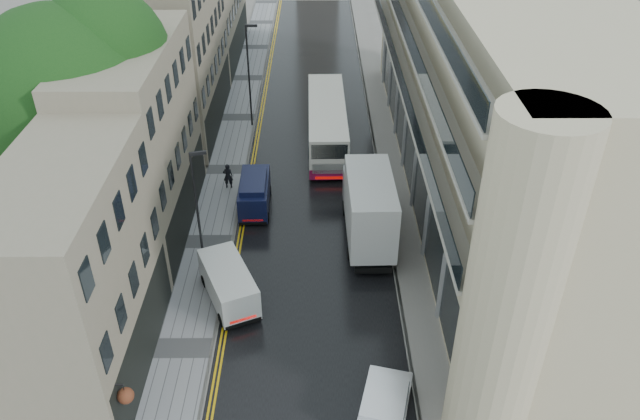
{
  "coord_description": "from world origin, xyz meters",
  "views": [
    {
      "loc": [
        0.35,
        -9.66,
        21.57
      ],
      "look_at": [
        0.5,
        18.0,
        3.08
      ],
      "focal_mm": 35.0,
      "sensor_mm": 36.0,
      "label": 1
    }
  ],
  "objects_px": {
    "lamp_post_far": "(249,77)",
    "tree_near": "(73,128)",
    "cream_bus": "(311,145)",
    "white_van": "(221,309)",
    "pedestrian": "(228,176)",
    "navy_van": "(239,205)",
    "lamp_post_near": "(198,217)",
    "tree_far": "(139,55)",
    "white_lorry": "(350,226)"
  },
  "relations": [
    {
      "from": "tree_near",
      "to": "white_van",
      "type": "xyz_separation_m",
      "value": [
        8.2,
        -7.46,
        -5.91
      ]
    },
    {
      "from": "white_van",
      "to": "pedestrian",
      "type": "xyz_separation_m",
      "value": [
        -1.13,
        12.6,
        -0.05
      ]
    },
    {
      "from": "navy_van",
      "to": "pedestrian",
      "type": "height_order",
      "value": "navy_van"
    },
    {
      "from": "navy_van",
      "to": "pedestrian",
      "type": "bearing_deg",
      "value": 105.82
    },
    {
      "from": "white_lorry",
      "to": "tree_far",
      "type": "bearing_deg",
      "value": 132.04
    },
    {
      "from": "tree_near",
      "to": "lamp_post_far",
      "type": "distance_m",
      "value": 16.63
    },
    {
      "from": "tree_near",
      "to": "tree_far",
      "type": "height_order",
      "value": "tree_near"
    },
    {
      "from": "tree_near",
      "to": "lamp_post_near",
      "type": "distance_m",
      "value": 8.35
    },
    {
      "from": "navy_van",
      "to": "lamp_post_near",
      "type": "height_order",
      "value": "lamp_post_near"
    },
    {
      "from": "white_van",
      "to": "lamp_post_near",
      "type": "bearing_deg",
      "value": 86.13
    },
    {
      "from": "cream_bus",
      "to": "white_van",
      "type": "bearing_deg",
      "value": -105.7
    },
    {
      "from": "tree_far",
      "to": "lamp_post_near",
      "type": "bearing_deg",
      "value": -68.59
    },
    {
      "from": "pedestrian",
      "to": "white_lorry",
      "type": "bearing_deg",
      "value": 134.79
    },
    {
      "from": "pedestrian",
      "to": "lamp_post_near",
      "type": "bearing_deg",
      "value": 87.46
    },
    {
      "from": "tree_far",
      "to": "lamp_post_near",
      "type": "relative_size",
      "value": 1.71
    },
    {
      "from": "white_lorry",
      "to": "navy_van",
      "type": "distance_m",
      "value": 7.48
    },
    {
      "from": "tree_far",
      "to": "cream_bus",
      "type": "height_order",
      "value": "tree_far"
    },
    {
      "from": "tree_far",
      "to": "lamp_post_near",
      "type": "xyz_separation_m",
      "value": [
        6.52,
        -16.63,
        -2.46
      ]
    },
    {
      "from": "cream_bus",
      "to": "lamp_post_far",
      "type": "height_order",
      "value": "lamp_post_far"
    },
    {
      "from": "cream_bus",
      "to": "tree_far",
      "type": "bearing_deg",
      "value": 157.85
    },
    {
      "from": "white_van",
      "to": "navy_van",
      "type": "bearing_deg",
      "value": 66.33
    },
    {
      "from": "cream_bus",
      "to": "white_lorry",
      "type": "relative_size",
      "value": 1.4
    },
    {
      "from": "white_van",
      "to": "lamp_post_near",
      "type": "height_order",
      "value": "lamp_post_near"
    },
    {
      "from": "cream_bus",
      "to": "navy_van",
      "type": "height_order",
      "value": "cream_bus"
    },
    {
      "from": "navy_van",
      "to": "lamp_post_far",
      "type": "xyz_separation_m",
      "value": [
        -0.4,
        12.98,
        2.89
      ]
    },
    {
      "from": "tree_near",
      "to": "tree_far",
      "type": "xyz_separation_m",
      "value": [
        0.3,
        13.0,
        -0.72
      ]
    },
    {
      "from": "tree_near",
      "to": "navy_van",
      "type": "height_order",
      "value": "tree_near"
    },
    {
      "from": "pedestrian",
      "to": "lamp_post_far",
      "type": "distance_m",
      "value": 9.77
    },
    {
      "from": "tree_far",
      "to": "cream_bus",
      "type": "distance_m",
      "value": 13.81
    },
    {
      "from": "lamp_post_far",
      "to": "tree_near",
      "type": "bearing_deg",
      "value": -118.5
    },
    {
      "from": "cream_bus",
      "to": "white_van",
      "type": "distance_m",
      "value": 16.27
    },
    {
      "from": "tree_near",
      "to": "navy_van",
      "type": "xyz_separation_m",
      "value": [
        8.2,
        1.42,
        -5.81
      ]
    },
    {
      "from": "navy_van",
      "to": "tree_far",
      "type": "bearing_deg",
      "value": 123.26
    },
    {
      "from": "cream_bus",
      "to": "lamp_post_far",
      "type": "bearing_deg",
      "value": 126.15
    },
    {
      "from": "cream_bus",
      "to": "lamp_post_far",
      "type": "xyz_separation_m",
      "value": [
        -4.61,
        6.15,
        2.44
      ]
    },
    {
      "from": "pedestrian",
      "to": "lamp_post_far",
      "type": "relative_size",
      "value": 0.22
    },
    {
      "from": "tree_far",
      "to": "white_van",
      "type": "xyz_separation_m",
      "value": [
        7.9,
        -20.46,
        -5.2
      ]
    },
    {
      "from": "cream_bus",
      "to": "pedestrian",
      "type": "relative_size",
      "value": 6.72
    },
    {
      "from": "pedestrian",
      "to": "lamp_post_far",
      "type": "xyz_separation_m",
      "value": [
        0.73,
        9.25,
        3.05
      ]
    },
    {
      "from": "tree_near",
      "to": "pedestrian",
      "type": "bearing_deg",
      "value": 36.03
    },
    {
      "from": "tree_near",
      "to": "pedestrian",
      "type": "xyz_separation_m",
      "value": [
        7.07,
        5.14,
        -5.97
      ]
    },
    {
      "from": "cream_bus",
      "to": "white_lorry",
      "type": "height_order",
      "value": "white_lorry"
    },
    {
      "from": "lamp_post_far",
      "to": "pedestrian",
      "type": "bearing_deg",
      "value": -94.54
    },
    {
      "from": "white_van",
      "to": "lamp_post_far",
      "type": "xyz_separation_m",
      "value": [
        -0.4,
        21.85,
        3.0
      ]
    },
    {
      "from": "cream_bus",
      "to": "lamp_post_near",
      "type": "height_order",
      "value": "lamp_post_near"
    },
    {
      "from": "cream_bus",
      "to": "white_van",
      "type": "relative_size",
      "value": 2.58
    },
    {
      "from": "tree_near",
      "to": "lamp_post_far",
      "type": "relative_size",
      "value": 1.78
    },
    {
      "from": "white_van",
      "to": "navy_van",
      "type": "xyz_separation_m",
      "value": [
        0.0,
        8.88,
        0.1
      ]
    },
    {
      "from": "pedestrian",
      "to": "cream_bus",
      "type": "bearing_deg",
      "value": -150.77
    },
    {
      "from": "navy_van",
      "to": "lamp_post_far",
      "type": "height_order",
      "value": "lamp_post_far"
    }
  ]
}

